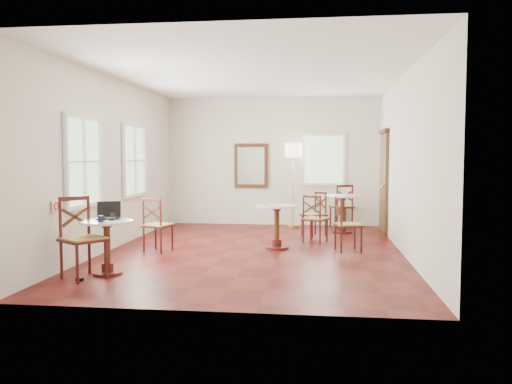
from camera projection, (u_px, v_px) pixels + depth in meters
ground at (254, 251)px, 8.94m from camera, size 7.00×7.00×0.00m
room_shell at (252, 141)px, 9.08m from camera, size 5.02×7.02×3.01m
cafe_table_near at (107, 241)px, 7.15m from camera, size 0.71×0.71×0.75m
cafe_table_mid at (277, 222)px, 9.14m from camera, size 0.73×0.73×0.77m
cafe_table_back at (342, 210)px, 11.01m from camera, size 0.76×0.76×0.80m
chair_near_a at (157, 225)px, 8.89m from camera, size 0.53×0.53×0.92m
chair_near_b at (82, 238)px, 6.93m from camera, size 0.70×0.70×1.09m
chair_mid_a at (315, 219)px, 9.85m from camera, size 0.55×0.55×0.90m
chair_mid_b at (347, 224)px, 8.91m from camera, size 0.53×0.53×0.94m
chair_back_a at (342, 206)px, 11.84m from camera, size 0.59×0.59×0.99m
chair_back_b at (315, 214)px, 10.60m from camera, size 0.59×0.59×0.90m
floor_lamp at (293, 156)px, 11.88m from camera, size 0.38×0.38×1.93m
laptop at (109, 214)px, 7.38m from camera, size 0.39×0.36×0.24m
mouse at (111, 219)px, 7.16m from camera, size 0.12×0.09×0.04m
navy_mug at (101, 219)px, 6.99m from camera, size 0.11×0.07×0.09m
water_glass at (113, 217)px, 7.15m from camera, size 0.06×0.06×0.11m
power_adapter at (80, 279)px, 6.82m from camera, size 0.09×0.06×0.04m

